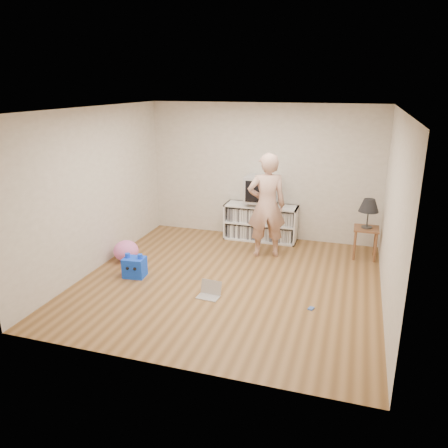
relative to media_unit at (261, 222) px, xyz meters
The scene contains 13 objects.
ground 2.07m from the media_unit, 90.99° to the right, with size 4.50×4.50×0.00m, color brown.
walls 2.25m from the media_unit, 90.99° to the right, with size 4.52×4.52×2.60m.
ceiling 3.03m from the media_unit, 90.99° to the right, with size 4.50×4.50×0.01m, color white.
media_unit is the anchor object (origin of this frame).
dvd_deck 0.39m from the media_unit, 90.00° to the right, with size 0.45×0.35×0.07m, color gray.
crt_tv 0.67m from the media_unit, 90.00° to the right, with size 0.60×0.53×0.50m.
side_table 1.99m from the media_unit, 11.16° to the right, with size 0.42×0.42×0.55m.
table_lamp 2.08m from the media_unit, 11.16° to the right, with size 0.34×0.34×0.52m.
person 1.01m from the media_unit, 71.46° to the right, with size 0.67×0.44×1.84m, color tan.
laptop 2.61m from the media_unit, 93.63° to the right, with size 0.33×0.28×0.22m.
playing_cards 2.87m from the media_unit, 63.23° to the right, with size 0.07×0.09×0.02m, color #4262B1.
plush_blue 2.77m from the media_unit, 123.40° to the right, with size 0.36×0.31×0.39m.
plush_pink 2.65m from the media_unit, 138.17° to the right, with size 0.43×0.43×0.36m, color pink.
Camera 1 is at (1.76, -5.92, 2.94)m, focal length 35.00 mm.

